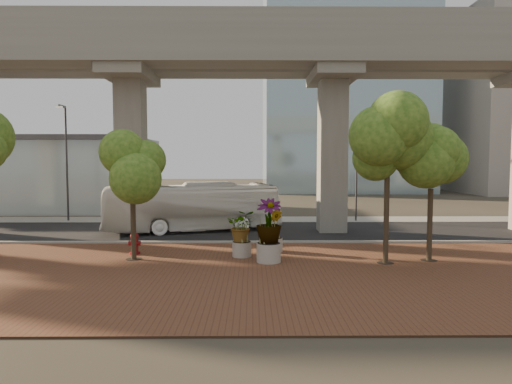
{
  "coord_description": "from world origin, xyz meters",
  "views": [
    {
      "loc": [
        1.21,
        -25.3,
        4.32
      ],
      "look_at": [
        1.42,
        0.5,
        2.52
      ],
      "focal_mm": 32.0,
      "sensor_mm": 36.0,
      "label": 1
    }
  ],
  "objects": [
    {
      "name": "street_tree_near_west",
      "position": [
        -3.9,
        -5.84,
        4.07
      ],
      "size": [
        3.3,
        3.3,
        5.53
      ],
      "color": "#403525",
      "rests_on": "ground"
    },
    {
      "name": "ground",
      "position": [
        0.0,
        0.0,
        0.0
      ],
      "size": [
        160.0,
        160.0,
        0.0
      ],
      "primitive_type": "plane",
      "color": "#322E24",
      "rests_on": "ground"
    },
    {
      "name": "transit_bus",
      "position": [
        -2.4,
        2.07,
        1.48
      ],
      "size": [
        10.86,
        5.27,
        2.95
      ],
      "primitive_type": "imported",
      "rotation": [
        0.0,
        0.0,
        1.85
      ],
      "color": "silver",
      "rests_on": "ground"
    },
    {
      "name": "transit_viaduct",
      "position": [
        0.0,
        2.0,
        7.29
      ],
      "size": [
        72.0,
        5.6,
        12.4
      ],
      "color": "gray",
      "rests_on": "ground"
    },
    {
      "name": "fire_hydrant",
      "position": [
        -4.14,
        -4.78,
        0.57
      ],
      "size": [
        0.53,
        0.48,
        1.06
      ],
      "color": "maroon",
      "rests_on": "ground"
    },
    {
      "name": "street_tree_far_east",
      "position": [
        8.74,
        -6.19,
        4.17
      ],
      "size": [
        3.62,
        3.62,
        5.78
      ],
      "color": "#403525",
      "rests_on": "ground"
    },
    {
      "name": "planter_right",
      "position": [
        1.9,
        -6.42,
        1.67
      ],
      "size": [
        2.49,
        2.49,
        2.66
      ],
      "color": "gray",
      "rests_on": "ground"
    },
    {
      "name": "street_tree_near_east",
      "position": [
        6.75,
        -6.67,
        4.99
      ],
      "size": [
        4.3,
        4.3,
        6.91
      ],
      "color": "#403525",
      "rests_on": "ground"
    },
    {
      "name": "asphalt_road",
      "position": [
        0.0,
        2.0,
        0.02
      ],
      "size": [
        90.0,
        8.0,
        0.04
      ],
      "primitive_type": "cube",
      "color": "black",
      "rests_on": "ground"
    },
    {
      "name": "planter_left",
      "position": [
        2.22,
        -4.22,
        1.28
      ],
      "size": [
        1.83,
        1.83,
        2.01
      ],
      "color": "#B0A99F",
      "rests_on": "ground"
    },
    {
      "name": "far_sidewalk",
      "position": [
        0.0,
        7.5,
        0.03
      ],
      "size": [
        90.0,
        3.0,
        0.06
      ],
      "primitive_type": "cube",
      "color": "#9B9990",
      "rests_on": "ground"
    },
    {
      "name": "brick_plaza",
      "position": [
        0.0,
        -8.0,
        0.03
      ],
      "size": [
        70.0,
        13.0,
        0.06
      ],
      "primitive_type": "cube",
      "color": "brown",
      "rests_on": "ground"
    },
    {
      "name": "streetlamp_west",
      "position": [
        -11.84,
        6.79,
        4.7
      ],
      "size": [
        0.4,
        1.17,
        8.05
      ],
      "color": "#2B2B30",
      "rests_on": "ground"
    },
    {
      "name": "curb_strip",
      "position": [
        0.0,
        -2.0,
        0.08
      ],
      "size": [
        70.0,
        0.25,
        0.16
      ],
      "primitive_type": "cube",
      "color": "#9B9990",
      "rests_on": "ground"
    },
    {
      "name": "station_pavilion",
      "position": [
        -20.0,
        16.0,
        3.22
      ],
      "size": [
        23.0,
        13.0,
        6.3
      ],
      "color": "silver",
      "rests_on": "ground"
    },
    {
      "name": "streetlamp_east",
      "position": [
        8.55,
        6.58,
        4.18
      ],
      "size": [
        0.35,
        1.04,
        7.15
      ],
      "color": "#2D2C31",
      "rests_on": "ground"
    },
    {
      "name": "planter_front",
      "position": [
        0.75,
        -5.34,
        1.32
      ],
      "size": [
        1.88,
        1.88,
        2.07
      ],
      "color": "gray",
      "rests_on": "ground"
    }
  ]
}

